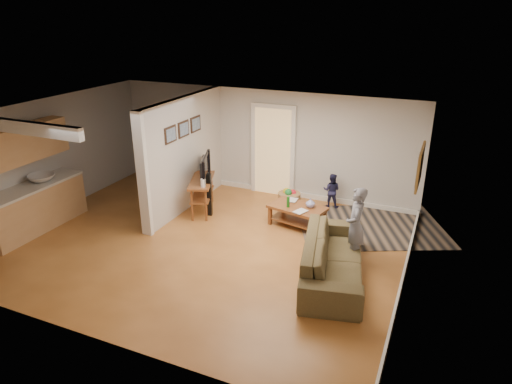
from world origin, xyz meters
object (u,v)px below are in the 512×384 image
Objects in this scene: speaker_left at (209,195)px; speaker_right at (206,178)px; coffee_table at (298,211)px; toy_basket at (289,199)px; tv_console at (202,182)px; child at (352,260)px; sofa at (332,276)px; toddler at (330,207)px.

speaker_left is 0.88× the size of speaker_right.
speaker_left is at bearing -80.81° from speaker_right.
toy_basket is at bearing 119.95° from coffee_table.
tv_console is at bearing -149.67° from toy_basket.
speaker_left is 3.41m from child.
coffee_table is at bearing -60.05° from toy_basket.
child reaches higher than sofa.
toddler is at bearing -9.95° from speaker_right.
speaker_right is at bearing 47.19° from sofa.
speaker_right is (-0.51, 0.76, 0.07)m from speaker_left.
speaker_left is 0.92m from speaker_right.
tv_console is 1.60× the size of toddler.
speaker_left is 1.85m from toy_basket.
toy_basket is 0.65× the size of toddler.
sofa is 2.24× the size of speaker_right.
coffee_table reaches higher than toy_basket.
coffee_table is 1.01m from toy_basket.
sofa is 2.01m from coffee_table.
toddler is at bearing 23.48° from toy_basket.
tv_console reaches higher than sofa.
tv_console reaches higher than child.
toy_basket is (1.68, 0.99, -0.49)m from tv_console.
tv_console is 1.16× the size of speaker_right.
speaker_right is (-0.26, 0.63, -0.14)m from tv_console.
toddler reaches higher than sofa.
speaker_right is (-3.60, 2.12, 0.55)m from sofa.
tv_console is at bearing 137.95° from speaker_left.
sofa is 1.96× the size of coffee_table.
child is at bearing 110.66° from toddler.
child reaches higher than toy_basket.
child is (0.21, 0.66, 0.00)m from sofa.
speaker_right is 1.37× the size of toddler.
speaker_left is at bearing -113.12° from child.
toddler is (0.88, 0.38, -0.19)m from toy_basket.
tv_console is 2.47× the size of toy_basket.
coffee_table is (-1.15, 1.61, 0.35)m from sofa.
coffee_table is 2.51m from speaker_right.
coffee_table is 2.42× the size of toy_basket.
coffee_table is at bearing -18.58° from tv_console.
sofa is 4.75× the size of toy_basket.
speaker_right is (-2.45, 0.51, 0.20)m from coffee_table.
speaker_left is at bearing 53.93° from sofa.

